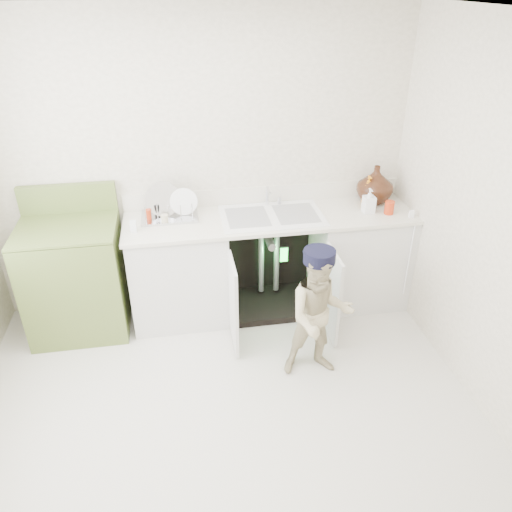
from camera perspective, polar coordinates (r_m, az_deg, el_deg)
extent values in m
plane|color=beige|center=(3.65, -3.37, -17.21)|extent=(3.50, 3.50, 0.00)
cube|color=silver|center=(4.24, -6.33, 10.01)|extent=(3.50, 2.50, 0.02)
cube|color=silver|center=(1.74, 1.83, -24.56)|extent=(3.50, 2.50, 0.02)
cube|color=silver|center=(3.48, 25.94, 2.55)|extent=(2.50, 3.00, 0.02)
plane|color=white|center=(2.51, -5.22, 25.89)|extent=(3.50, 3.50, 0.00)
cube|color=silver|center=(4.31, -8.75, -1.90)|extent=(0.80, 0.60, 0.86)
cube|color=silver|center=(4.59, 11.57, -0.11)|extent=(0.80, 0.60, 0.86)
cube|color=black|center=(4.61, 1.08, 0.69)|extent=(0.80, 0.06, 0.86)
cube|color=black|center=(4.60, 1.66, -5.29)|extent=(0.80, 0.60, 0.06)
cylinder|color=gray|center=(4.44, 0.60, -0.21)|extent=(0.05, 0.05, 0.70)
cylinder|color=gray|center=(4.47, 2.37, -0.05)|extent=(0.05, 0.05, 0.70)
cylinder|color=gray|center=(4.33, 1.64, 1.50)|extent=(0.07, 0.18, 0.07)
cube|color=silver|center=(3.93, -2.59, -5.53)|extent=(0.03, 0.40, 0.76)
cube|color=silver|center=(4.08, 8.65, -4.38)|extent=(0.02, 0.40, 0.76)
cube|color=white|center=(4.17, 1.83, 4.40)|extent=(2.44, 0.64, 0.03)
cube|color=white|center=(4.39, 1.09, 7.05)|extent=(2.44, 0.02, 0.15)
cube|color=white|center=(4.16, 1.83, 4.52)|extent=(0.85, 0.55, 0.02)
cube|color=gray|center=(4.13, -0.97, 4.45)|extent=(0.34, 0.40, 0.01)
cube|color=gray|center=(4.20, 4.58, 4.84)|extent=(0.34, 0.40, 0.01)
cylinder|color=silver|center=(4.32, 1.27, 6.88)|extent=(0.03, 0.03, 0.17)
cylinder|color=silver|center=(4.24, 1.43, 7.51)|extent=(0.02, 0.14, 0.02)
cylinder|color=silver|center=(4.36, 2.69, 6.37)|extent=(0.04, 0.04, 0.06)
cylinder|color=white|center=(4.42, 17.10, -0.36)|extent=(0.01, 0.01, 0.70)
cube|color=white|center=(4.32, 17.34, 4.61)|extent=(0.04, 0.02, 0.06)
cube|color=silver|center=(4.19, -9.83, 4.50)|extent=(0.46, 0.31, 0.02)
cylinder|color=silver|center=(4.18, -10.50, 5.59)|extent=(0.29, 0.10, 0.28)
cylinder|color=white|center=(4.16, -8.22, 5.54)|extent=(0.23, 0.06, 0.22)
cylinder|color=silver|center=(4.08, -12.49, 4.67)|extent=(0.01, 0.01, 0.13)
cylinder|color=silver|center=(4.07, -11.19, 4.79)|extent=(0.01, 0.01, 0.13)
cylinder|color=silver|center=(4.07, -9.90, 4.90)|extent=(0.01, 0.01, 0.13)
cylinder|color=silver|center=(4.07, -8.60, 5.01)|extent=(0.01, 0.01, 0.13)
cylinder|color=silver|center=(4.07, -7.30, 5.12)|extent=(0.01, 0.01, 0.13)
imported|color=#412312|center=(4.49, 13.48, 7.97)|extent=(0.32, 0.32, 0.33)
imported|color=orange|center=(4.44, 12.68, 7.32)|extent=(0.10, 0.10, 0.26)
imported|color=white|center=(4.30, 12.81, 6.19)|extent=(0.09, 0.10, 0.21)
cylinder|color=red|center=(4.33, 14.99, 5.36)|extent=(0.08, 0.08, 0.11)
cylinder|color=#B32E0F|center=(4.15, -12.21, 4.57)|extent=(0.05, 0.05, 0.10)
cylinder|color=#BDB08A|center=(4.07, -10.39, 4.14)|extent=(0.06, 0.06, 0.08)
cylinder|color=black|center=(4.18, -11.22, 5.01)|extent=(0.04, 0.04, 0.12)
cube|color=white|center=(3.99, -13.85, 3.29)|extent=(0.05, 0.05, 0.09)
cube|color=olive|center=(4.36, -19.85, -2.59)|extent=(0.77, 0.65, 0.93)
cube|color=olive|center=(4.14, -20.97, 3.03)|extent=(0.77, 0.65, 0.02)
cube|color=olive|center=(4.35, -20.70, 6.17)|extent=(0.77, 0.06, 0.24)
cylinder|color=black|center=(4.05, -23.92, 1.70)|extent=(0.17, 0.17, 0.02)
cylinder|color=silver|center=(4.04, -23.96, 1.85)|extent=(0.20, 0.20, 0.01)
cylinder|color=black|center=(4.33, -23.11, 3.65)|extent=(0.17, 0.17, 0.02)
cylinder|color=silver|center=(4.32, -23.14, 3.79)|extent=(0.20, 0.20, 0.01)
cylinder|color=black|center=(3.97, -18.60, 2.20)|extent=(0.17, 0.17, 0.02)
cylinder|color=silver|center=(3.96, -18.63, 2.35)|extent=(0.20, 0.20, 0.01)
cylinder|color=black|center=(4.25, -18.11, 4.15)|extent=(0.17, 0.17, 0.02)
cylinder|color=silver|center=(4.25, -18.14, 4.30)|extent=(0.20, 0.20, 0.01)
imported|color=beige|center=(3.65, 7.27, -6.75)|extent=(0.52, 0.41, 1.02)
cylinder|color=black|center=(3.38, 7.78, -0.16)|extent=(0.23, 0.23, 0.09)
cube|color=black|center=(3.49, 7.37, 0.15)|extent=(0.17, 0.10, 0.01)
cube|color=black|center=(3.95, 3.19, 0.20)|extent=(0.07, 0.01, 0.14)
cube|color=#26F23F|center=(3.95, 3.21, 0.14)|extent=(0.06, 0.00, 0.12)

